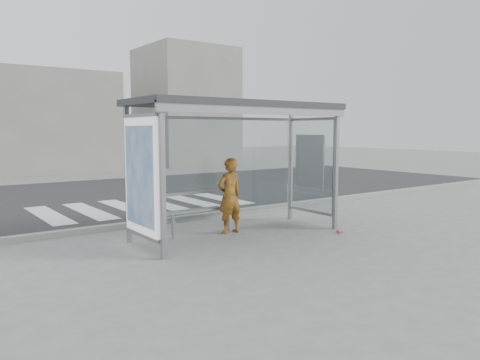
% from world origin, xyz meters
% --- Properties ---
extents(ground, '(80.00, 80.00, 0.00)m').
position_xyz_m(ground, '(0.00, 0.00, 0.00)').
color(ground, slate).
rests_on(ground, ground).
extents(road, '(30.00, 10.00, 0.01)m').
position_xyz_m(road, '(0.00, 7.00, 0.00)').
color(road, black).
rests_on(road, ground).
extents(curb, '(30.00, 0.18, 0.12)m').
position_xyz_m(curb, '(0.00, 1.95, 0.06)').
color(curb, gray).
rests_on(curb, ground).
extents(crosswalk, '(5.55, 3.00, 0.00)m').
position_xyz_m(crosswalk, '(0.00, 4.50, 0.00)').
color(crosswalk, silver).
rests_on(crosswalk, ground).
extents(bus_shelter, '(4.25, 1.65, 2.62)m').
position_xyz_m(bus_shelter, '(-0.37, 0.06, 1.98)').
color(bus_shelter, gray).
rests_on(bus_shelter, ground).
extents(building_center, '(8.00, 5.00, 5.00)m').
position_xyz_m(building_center, '(0.00, 18.00, 2.50)').
color(building_center, slate).
rests_on(building_center, ground).
extents(building_right, '(5.00, 5.00, 7.00)m').
position_xyz_m(building_right, '(9.00, 18.00, 3.50)').
color(building_right, slate).
rests_on(building_right, ground).
extents(person, '(0.57, 0.39, 1.52)m').
position_xyz_m(person, '(-0.03, 0.27, 0.76)').
color(person, '#EF3C16').
rests_on(person, ground).
extents(bench, '(1.66, 0.31, 0.86)m').
position_xyz_m(bench, '(-0.57, 0.50, 0.51)').
color(bench, gray).
rests_on(bench, ground).
extents(soda_can, '(0.15, 0.10, 0.07)m').
position_xyz_m(soda_can, '(1.76, -1.05, 0.04)').
color(soda_can, '#D53E75').
rests_on(soda_can, ground).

